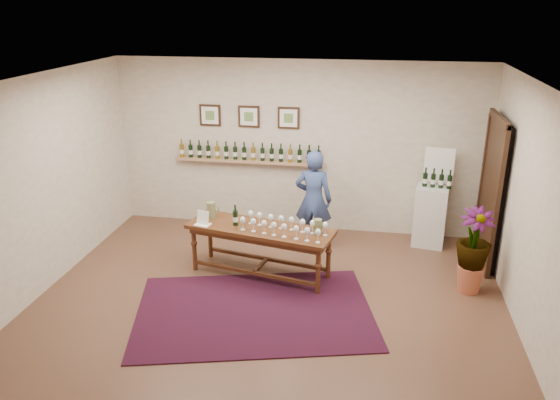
% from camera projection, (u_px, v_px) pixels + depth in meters
% --- Properties ---
extents(ground, '(6.00, 6.00, 0.00)m').
position_uv_depth(ground, '(269.00, 301.00, 7.04)').
color(ground, brown).
rests_on(ground, ground).
extents(room_shell, '(6.00, 6.00, 6.00)m').
position_uv_depth(room_shell, '(433.00, 183.00, 8.03)').
color(room_shell, beige).
rests_on(room_shell, ground).
extents(rug, '(3.29, 2.60, 0.02)m').
position_uv_depth(rug, '(254.00, 311.00, 6.79)').
color(rug, '#4C0D18').
rests_on(rug, ground).
extents(tasting_table, '(2.12, 1.05, 0.72)m').
position_uv_depth(tasting_table, '(260.00, 234.00, 7.52)').
color(tasting_table, '#452411').
rests_on(tasting_table, ground).
extents(table_glasses, '(1.47, 0.62, 0.20)m').
position_uv_depth(table_glasses, '(283.00, 226.00, 7.28)').
color(table_glasses, white).
rests_on(table_glasses, tasting_table).
extents(table_bottles, '(0.30, 0.20, 0.30)m').
position_uv_depth(table_bottles, '(236.00, 214.00, 7.54)').
color(table_bottles, black).
rests_on(table_bottles, tasting_table).
extents(pitcher_left, '(0.17, 0.17, 0.24)m').
position_uv_depth(pitcher_left, '(211.00, 210.00, 7.77)').
color(pitcher_left, olive).
rests_on(pitcher_left, tasting_table).
extents(pitcher_right, '(0.16, 0.16, 0.20)m').
position_uv_depth(pitcher_right, '(318.00, 226.00, 7.26)').
color(pitcher_right, olive).
rests_on(pitcher_right, tasting_table).
extents(menu_card, '(0.24, 0.20, 0.19)m').
position_uv_depth(menu_card, '(203.00, 218.00, 7.56)').
color(menu_card, white).
rests_on(menu_card, tasting_table).
extents(display_pedestal, '(0.55, 0.55, 0.96)m').
position_uv_depth(display_pedestal, '(430.00, 216.00, 8.54)').
color(display_pedestal, silver).
rests_on(display_pedestal, ground).
extents(pedestal_bottles, '(0.32, 0.13, 0.31)m').
position_uv_depth(pedestal_bottles, '(437.00, 178.00, 8.28)').
color(pedestal_bottles, black).
rests_on(pedestal_bottles, display_pedestal).
extents(info_sign, '(0.44, 0.09, 0.61)m').
position_uv_depth(info_sign, '(439.00, 165.00, 8.37)').
color(info_sign, white).
rests_on(info_sign, display_pedestal).
extents(potted_plant, '(0.59, 0.59, 1.01)m').
position_uv_depth(potted_plant, '(473.00, 251.00, 7.09)').
color(potted_plant, '#AF563A').
rests_on(potted_plant, ground).
extents(person, '(0.60, 0.41, 1.57)m').
position_uv_depth(person, '(313.00, 200.00, 8.32)').
color(person, '#33467A').
rests_on(person, ground).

